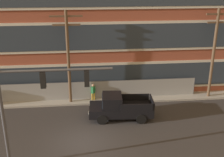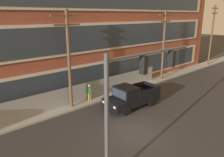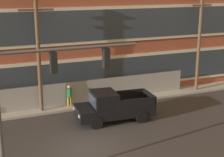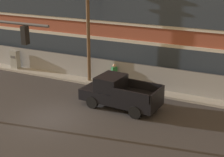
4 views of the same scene
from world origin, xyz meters
TOP-DOWN VIEW (x-y plane):
  - ground_plane at (0.00, 0.00)m, footprint 160.00×160.00m
  - sidewalk_building_side at (0.00, 6.76)m, footprint 80.00×1.70m
  - chain_link_fence at (-2.93, 6.96)m, footprint 27.03×0.06m
  - pickup_truck_black at (2.97, 3.25)m, footprint 5.21×2.43m
  - utility_pole_near_corner at (-1.05, 6.50)m, footprint 2.69×0.26m
  - electrical_cabinet at (-8.22, 6.46)m, footprint 0.71×0.51m
  - pedestrian_near_cabinet at (1.00, 6.65)m, footprint 0.42×0.47m

SIDE VIEW (x-z plane):
  - ground_plane at x=0.00m, z-range 0.00..0.00m
  - sidewalk_building_side at x=0.00m, z-range 0.00..0.16m
  - electrical_cabinet at x=-8.22m, z-range 0.00..1.69m
  - chain_link_fence at x=-2.93m, z-range 0.02..1.87m
  - pickup_truck_black at x=2.97m, z-range -0.05..1.95m
  - pedestrian_near_cabinet at x=1.00m, z-range 0.13..1.82m
  - utility_pole_near_corner at x=-1.05m, z-range 0.49..8.74m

